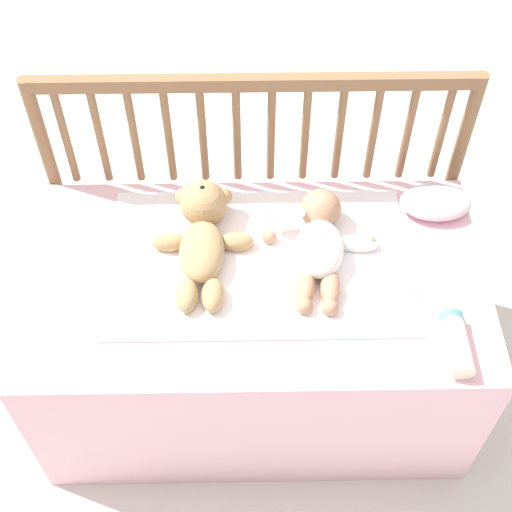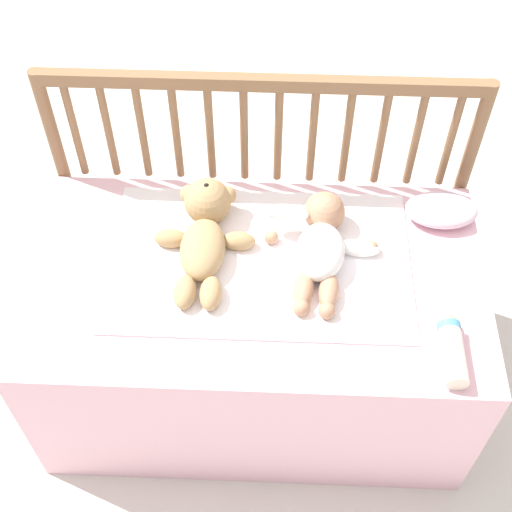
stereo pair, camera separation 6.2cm
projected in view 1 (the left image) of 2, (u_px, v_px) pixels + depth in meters
The scene contains 8 objects.
ground_plane at pixel (256, 379), 2.21m from camera, with size 12.00×12.00×0.00m, color silver.
crib_mattress at pixel (256, 333), 2.00m from camera, with size 1.16×0.65×0.53m.
crib_rail at pixel (254, 153), 1.94m from camera, with size 1.16×0.04×0.88m.
blanket at pixel (259, 260), 1.81m from camera, with size 0.77×0.48×0.01m.
teddy_bear at pixel (202, 233), 1.81m from camera, with size 0.26×0.38×0.13m.
baby at pixel (320, 241), 1.80m from camera, with size 0.30×0.36×0.11m.
baby_bottle at pixel (456, 339), 1.64m from camera, with size 0.06×0.19×0.06m.
small_pillow at pixel (436, 202), 1.90m from camera, with size 0.19×0.13×0.06m.
Camera 1 is at (-0.02, -1.08, 1.96)m, focal length 50.00 mm.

